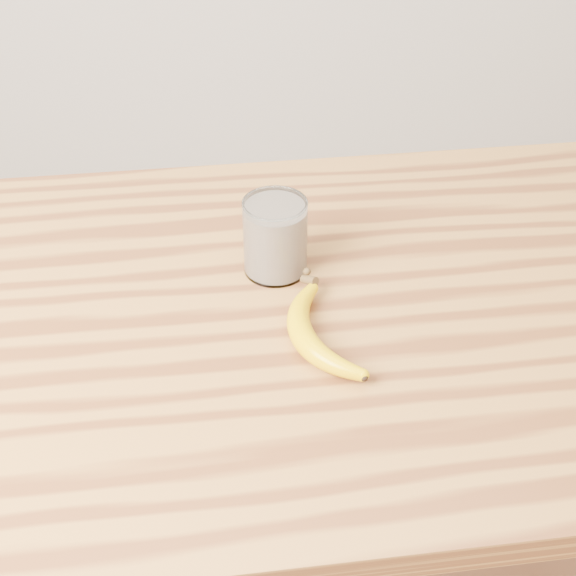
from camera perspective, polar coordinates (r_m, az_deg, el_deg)
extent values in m
cube|color=#98652D|center=(1.12, 5.45, -1.58)|extent=(1.20, 0.80, 0.04)
cylinder|color=brown|center=(1.69, -16.42, -7.49)|extent=(0.06, 0.06, 0.86)
cylinder|color=brown|center=(1.82, 19.24, -4.22)|extent=(0.06, 0.06, 0.86)
cylinder|color=white|center=(1.13, -0.91, 3.66)|extent=(0.09, 0.09, 0.11)
torus|color=white|center=(1.10, -0.94, 6.06)|extent=(0.09, 0.09, 0.00)
cylinder|color=beige|center=(1.13, -0.91, 3.46)|extent=(0.08, 0.08, 0.10)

